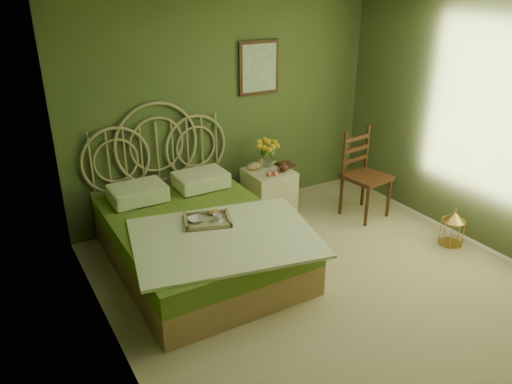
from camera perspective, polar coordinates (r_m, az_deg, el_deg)
floor at (r=4.90m, az=9.39°, el=-11.43°), size 4.50×4.50×0.00m
ceiling at (r=4.02m, az=12.01°, el=20.44°), size 4.50×4.50×0.00m
wall_back at (r=6.08m, az=-3.36°, el=9.50°), size 4.00×0.00×4.00m
wall_left at (r=3.43m, az=-15.97°, el=-3.21°), size 0.00×4.50×4.50m
wall_right at (r=5.75m, az=26.05°, el=6.25°), size 0.00×4.50×4.50m
wall_art at (r=6.17m, az=0.33°, el=14.02°), size 0.54×0.04×0.64m
bed at (r=5.18m, az=-6.77°, el=-4.96°), size 1.90×2.40×1.49m
nightstand at (r=6.19m, az=1.46°, el=0.58°), size 0.53×0.53×1.01m
chair at (r=6.26m, az=12.07°, el=2.68°), size 0.54×0.54×1.08m
birdcage at (r=5.98m, az=21.53°, el=-3.89°), size 0.26×0.26×0.39m
book_lower at (r=6.19m, az=2.82°, el=2.91°), size 0.22×0.27×0.02m
book_upper at (r=6.19m, az=2.83°, el=3.09°), size 0.18×0.24×0.02m
cereal_bowl at (r=4.91m, az=-6.89°, el=-3.17°), size 0.16×0.16×0.04m
coffee_cup at (r=4.87m, az=-4.45°, el=-2.97°), size 0.11×0.11×0.08m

